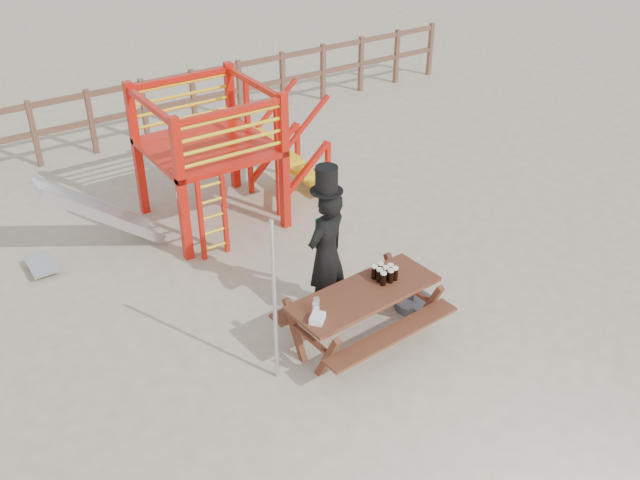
{
  "coord_description": "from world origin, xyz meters",
  "views": [
    {
      "loc": [
        -3.74,
        -5.23,
        5.43
      ],
      "look_at": [
        0.28,
        0.8,
        1.01
      ],
      "focal_mm": 40.0,
      "sensor_mm": 36.0,
      "label": 1
    }
  ],
  "objects": [
    {
      "name": "back_fence",
      "position": [
        0.0,
        7.0,
        0.74
      ],
      "size": [
        15.09,
        0.09,
        1.2
      ],
      "color": "brown",
      "rests_on": "ground"
    },
    {
      "name": "ground",
      "position": [
        0.0,
        0.0,
        0.0
      ],
      "size": [
        60.0,
        60.0,
        0.0
      ],
      "primitive_type": "plane",
      "color": "#BAAC91",
      "rests_on": "ground"
    },
    {
      "name": "stout_pints",
      "position": [
        0.69,
        0.06,
        0.79
      ],
      "size": [
        0.25,
        0.25,
        0.17
      ],
      "color": "black",
      "rests_on": "picnic_table"
    },
    {
      "name": "man_with_hat",
      "position": [
        0.3,
        0.69,
        0.9
      ],
      "size": [
        0.72,
        0.58,
        2.01
      ],
      "rotation": [
        0.0,
        0.0,
        3.45
      ],
      "color": "black",
      "rests_on": "ground"
    },
    {
      "name": "playground_fort",
      "position": [
        0.12,
        3.58,
        1.07
      ],
      "size": [
        4.71,
        1.84,
        2.1
      ],
      "color": "red",
      "rests_on": "ground"
    },
    {
      "name": "paper_bag",
      "position": [
        -0.39,
        -0.16,
        0.74
      ],
      "size": [
        0.23,
        0.22,
        0.08
      ],
      "primitive_type": "cube",
      "rotation": [
        0.0,
        0.0,
        0.72
      ],
      "color": "white",
      "rests_on": "picnic_table"
    },
    {
      "name": "empty_glasses",
      "position": [
        -0.32,
        -0.01,
        0.77
      ],
      "size": [
        0.13,
        0.14,
        0.15
      ],
      "color": "silver",
      "rests_on": "picnic_table"
    },
    {
      "name": "metal_pole",
      "position": [
        -0.82,
        0.0,
        1.01
      ],
      "size": [
        0.04,
        0.04,
        2.01
      ],
      "primitive_type": "cylinder",
      "color": "#B2B2B7",
      "rests_on": "ground"
    },
    {
      "name": "parasol_base",
      "position": [
        1.28,
        0.16,
        0.06
      ],
      "size": [
        0.49,
        0.49,
        0.21
      ],
      "color": "#333337",
      "rests_on": "ground"
    },
    {
      "name": "picnic_table",
      "position": [
        0.35,
        -0.01,
        0.44
      ],
      "size": [
        1.9,
        1.38,
        0.7
      ],
      "rotation": [
        0.0,
        0.0,
        0.07
      ],
      "color": "brown",
      "rests_on": "ground"
    }
  ]
}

